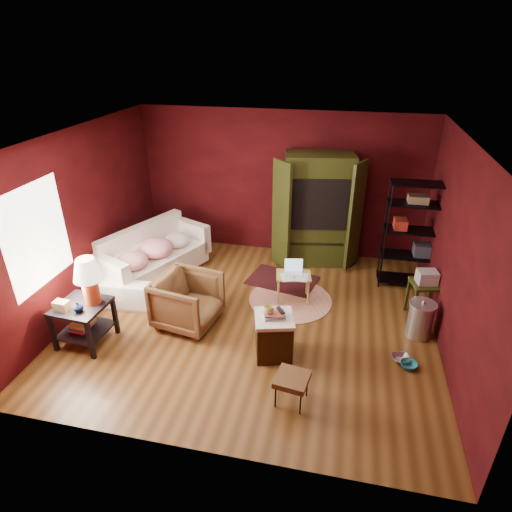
{
  "coord_description": "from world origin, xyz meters",
  "views": [
    {
      "loc": [
        1.22,
        -5.42,
        3.99
      ],
      "look_at": [
        0.0,
        0.2,
        1.0
      ],
      "focal_mm": 30.0,
      "sensor_mm": 36.0,
      "label": 1
    }
  ],
  "objects_px": {
    "hamper": "(274,335)",
    "armchair": "(187,299)",
    "laptop_desk": "(293,277)",
    "wire_shelving": "(413,231)",
    "side_table": "(85,294)",
    "tv_armoire": "(317,208)",
    "sofa": "(151,256)"
  },
  "relations": [
    {
      "from": "armchair",
      "to": "side_table",
      "type": "height_order",
      "value": "side_table"
    },
    {
      "from": "tv_armoire",
      "to": "wire_shelving",
      "type": "distance_m",
      "value": 1.75
    },
    {
      "from": "sofa",
      "to": "armchair",
      "type": "distance_m",
      "value": 1.64
    },
    {
      "from": "wire_shelving",
      "to": "sofa",
      "type": "bearing_deg",
      "value": -172.59
    },
    {
      "from": "tv_armoire",
      "to": "side_table",
      "type": "bearing_deg",
      "value": -142.73
    },
    {
      "from": "armchair",
      "to": "laptop_desk",
      "type": "height_order",
      "value": "armchair"
    },
    {
      "from": "side_table",
      "to": "tv_armoire",
      "type": "xyz_separation_m",
      "value": [
        2.91,
        3.15,
        0.31
      ]
    },
    {
      "from": "hamper",
      "to": "tv_armoire",
      "type": "height_order",
      "value": "tv_armoire"
    },
    {
      "from": "side_table",
      "to": "wire_shelving",
      "type": "relative_size",
      "value": 0.7
    },
    {
      "from": "wire_shelving",
      "to": "side_table",
      "type": "bearing_deg",
      "value": -152.22
    },
    {
      "from": "hamper",
      "to": "armchair",
      "type": "bearing_deg",
      "value": 162.6
    },
    {
      "from": "sofa",
      "to": "side_table",
      "type": "distance_m",
      "value": 1.9
    },
    {
      "from": "sofa",
      "to": "armchair",
      "type": "bearing_deg",
      "value": -139.28
    },
    {
      "from": "hamper",
      "to": "wire_shelving",
      "type": "height_order",
      "value": "wire_shelving"
    },
    {
      "from": "tv_armoire",
      "to": "wire_shelving",
      "type": "height_order",
      "value": "tv_armoire"
    },
    {
      "from": "laptop_desk",
      "to": "wire_shelving",
      "type": "bearing_deg",
      "value": 16.5
    },
    {
      "from": "laptop_desk",
      "to": "wire_shelving",
      "type": "height_order",
      "value": "wire_shelving"
    },
    {
      "from": "sofa",
      "to": "laptop_desk",
      "type": "height_order",
      "value": "sofa"
    },
    {
      "from": "sofa",
      "to": "wire_shelving",
      "type": "height_order",
      "value": "wire_shelving"
    },
    {
      "from": "laptop_desk",
      "to": "tv_armoire",
      "type": "height_order",
      "value": "tv_armoire"
    },
    {
      "from": "armchair",
      "to": "side_table",
      "type": "xyz_separation_m",
      "value": [
        -1.22,
        -0.69,
        0.35
      ]
    },
    {
      "from": "armchair",
      "to": "wire_shelving",
      "type": "bearing_deg",
      "value": -50.35
    },
    {
      "from": "hamper",
      "to": "laptop_desk",
      "type": "height_order",
      "value": "hamper"
    },
    {
      "from": "hamper",
      "to": "wire_shelving",
      "type": "relative_size",
      "value": 0.38
    },
    {
      "from": "sofa",
      "to": "wire_shelving",
      "type": "bearing_deg",
      "value": -83.67
    },
    {
      "from": "sofa",
      "to": "armchair",
      "type": "height_order",
      "value": "sofa"
    },
    {
      "from": "hamper",
      "to": "tv_armoire",
      "type": "bearing_deg",
      "value": 84.4
    },
    {
      "from": "sofa",
      "to": "hamper",
      "type": "height_order",
      "value": "sofa"
    },
    {
      "from": "wire_shelving",
      "to": "armchair",
      "type": "bearing_deg",
      "value": -152.11
    },
    {
      "from": "sofa",
      "to": "hamper",
      "type": "xyz_separation_m",
      "value": [
        2.54,
        -1.63,
        -0.12
      ]
    },
    {
      "from": "laptop_desk",
      "to": "tv_armoire",
      "type": "relative_size",
      "value": 0.33
    },
    {
      "from": "laptop_desk",
      "to": "wire_shelving",
      "type": "relative_size",
      "value": 0.37
    }
  ]
}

